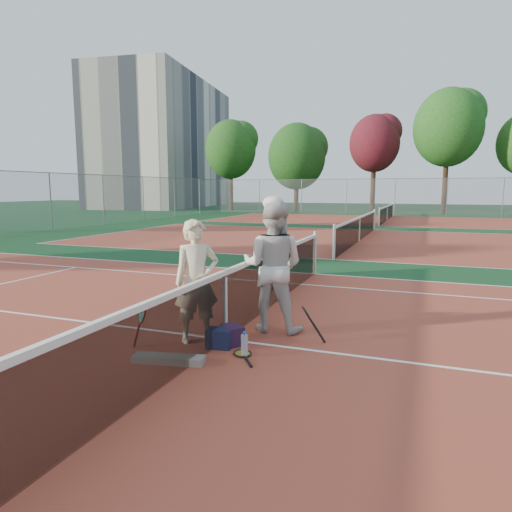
# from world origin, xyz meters

# --- Properties ---
(ground) EXTENTS (130.00, 130.00, 0.00)m
(ground) POSITION_xyz_m (0.00, 0.00, 0.00)
(ground) COLOR #0E361A
(ground) RESTS_ON ground
(court_main) EXTENTS (23.77, 10.97, 0.01)m
(court_main) POSITION_xyz_m (0.00, 0.00, 0.00)
(court_main) COLOR maroon
(court_main) RESTS_ON ground
(court_far_a) EXTENTS (23.77, 10.97, 0.01)m
(court_far_a) POSITION_xyz_m (0.00, 13.50, 0.00)
(court_far_a) COLOR maroon
(court_far_a) RESTS_ON ground
(court_far_b) EXTENTS (23.77, 10.97, 0.01)m
(court_far_b) POSITION_xyz_m (0.00, 27.00, 0.00)
(court_far_b) COLOR maroon
(court_far_b) RESTS_ON ground
(net_main) EXTENTS (0.10, 10.98, 1.02)m
(net_main) POSITION_xyz_m (0.00, 0.00, 0.51)
(net_main) COLOR black
(net_main) RESTS_ON ground
(net_far_a) EXTENTS (0.10, 10.98, 1.02)m
(net_far_a) POSITION_xyz_m (0.00, 13.50, 0.51)
(net_far_a) COLOR black
(net_far_a) RESTS_ON ground
(net_far_b) EXTENTS (0.10, 10.98, 1.02)m
(net_far_b) POSITION_xyz_m (0.00, 27.00, 0.51)
(net_far_b) COLOR black
(net_far_b) RESTS_ON ground
(fence_back) EXTENTS (32.00, 0.06, 3.00)m
(fence_back) POSITION_xyz_m (0.00, 34.00, 1.50)
(fence_back) COLOR slate
(fence_back) RESTS_ON ground
(apartment_block) EXTENTS (12.96, 23.18, 15.00)m
(apartment_block) POSITION_xyz_m (-28.00, 44.00, 7.50)
(apartment_block) COLOR beige
(apartment_block) RESTS_ON ground
(player_a) EXTENTS (0.75, 0.73, 1.74)m
(player_a) POSITION_xyz_m (-0.35, -0.18, 0.87)
(player_a) COLOR beige
(player_a) RESTS_ON ground
(player_b) EXTENTS (0.99, 0.79, 1.99)m
(player_b) POSITION_xyz_m (0.48, 0.70, 0.99)
(player_b) COLOR silver
(player_b) RESTS_ON ground
(racket_red) EXTENTS (0.33, 0.32, 0.59)m
(racket_red) POSITION_xyz_m (-0.97, -0.63, 0.29)
(racket_red) COLOR maroon
(racket_red) RESTS_ON ground
(racket_black_held) EXTENTS (0.42, 0.38, 0.52)m
(racket_black_held) POSITION_xyz_m (1.14, 0.28, 0.26)
(racket_black_held) COLOR black
(racket_black_held) RESTS_ON ground
(racket_spare) EXTENTS (0.57, 0.64, 0.03)m
(racket_spare) POSITION_xyz_m (0.46, -0.47, 0.01)
(racket_spare) COLOR black
(racket_spare) RESTS_ON ground
(sports_bag_navy) EXTENTS (0.37, 0.28, 0.27)m
(sports_bag_navy) POSITION_xyz_m (0.06, -0.33, 0.13)
(sports_bag_navy) COLOR black
(sports_bag_navy) RESTS_ON ground
(sports_bag_purple) EXTENTS (0.40, 0.38, 0.27)m
(sports_bag_purple) POSITION_xyz_m (0.17, -0.14, 0.13)
(sports_bag_purple) COLOR black
(sports_bag_purple) RESTS_ON ground
(net_cover_canvas) EXTENTS (0.93, 0.40, 0.10)m
(net_cover_canvas) POSITION_xyz_m (-0.30, -1.06, 0.05)
(net_cover_canvas) COLOR slate
(net_cover_canvas) RESTS_ON ground
(water_bottle) EXTENTS (0.09, 0.09, 0.30)m
(water_bottle) POSITION_xyz_m (0.51, -0.53, 0.15)
(water_bottle) COLOR #C9E4FF
(water_bottle) RESTS_ON ground
(tree_back_0) EXTENTS (5.08, 5.08, 9.01)m
(tree_back_0) POSITION_xyz_m (-16.19, 37.04, 6.06)
(tree_back_0) COLOR #382314
(tree_back_0) RESTS_ON ground
(tree_back_1) EXTENTS (5.47, 5.47, 8.38)m
(tree_back_1) POSITION_xyz_m (-9.38, 37.20, 5.22)
(tree_back_1) COLOR #382314
(tree_back_1) RESTS_ON ground
(tree_back_maroon) EXTENTS (4.44, 4.44, 8.75)m
(tree_back_maroon) POSITION_xyz_m (-2.16, 37.08, 6.16)
(tree_back_maroon) COLOR #382314
(tree_back_maroon) RESTS_ON ground
(tree_back_3) EXTENTS (5.69, 5.69, 10.56)m
(tree_back_3) POSITION_xyz_m (3.87, 36.98, 7.26)
(tree_back_3) COLOR #382314
(tree_back_3) RESTS_ON ground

